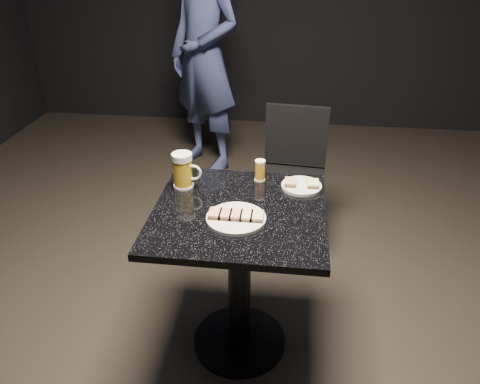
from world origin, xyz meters
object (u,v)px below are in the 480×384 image
(plate_large, at_px, (236,218))
(chair, at_px, (293,169))
(table, at_px, (239,257))
(beer_tumbler, at_px, (260,170))
(beer_mug, at_px, (183,170))
(plate_small, at_px, (301,186))
(patron, at_px, (205,57))

(plate_large, distance_m, chair, 1.04)
(table, bearing_deg, beer_tumbler, 77.21)
(table, xyz_separation_m, beer_mug, (-0.27, 0.16, 0.32))
(plate_small, relative_size, beer_tumbler, 1.80)
(beer_tumbler, distance_m, chair, 0.72)
(chair, bearing_deg, plate_large, -102.03)
(beer_mug, bearing_deg, plate_small, 5.91)
(plate_small, xyz_separation_m, beer_tumbler, (-0.19, 0.05, 0.04))
(plate_small, relative_size, beer_mug, 1.12)
(chair, bearing_deg, patron, 124.42)
(beer_mug, bearing_deg, patron, 97.78)
(beer_mug, bearing_deg, chair, 57.53)
(table, height_order, beer_mug, beer_mug)
(table, xyz_separation_m, chair, (0.21, 0.91, -0.01))
(plate_large, xyz_separation_m, beer_mug, (-0.26, 0.24, 0.07))
(patron, relative_size, chair, 2.10)
(patron, height_order, chair, patron)
(plate_small, height_order, beer_tumbler, beer_tumbler)
(beer_mug, distance_m, chair, 0.94)
(plate_small, height_order, table, plate_small)
(plate_large, relative_size, chair, 0.27)
(beer_mug, xyz_separation_m, chair, (0.47, 0.74, -0.33))
(table, relative_size, beer_mug, 4.75)
(beer_mug, distance_m, beer_tumbler, 0.34)
(plate_small, distance_m, table, 0.41)
(plate_large, bearing_deg, beer_tumbler, 79.58)
(plate_large, xyz_separation_m, chair, (0.21, 0.99, -0.26))
(beer_tumbler, bearing_deg, beer_mug, -162.69)
(patron, bearing_deg, chair, -21.55)
(beer_mug, bearing_deg, plate_large, -42.84)
(patron, bearing_deg, beer_tumbler, -37.30)
(plate_large, relative_size, beer_mug, 1.48)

